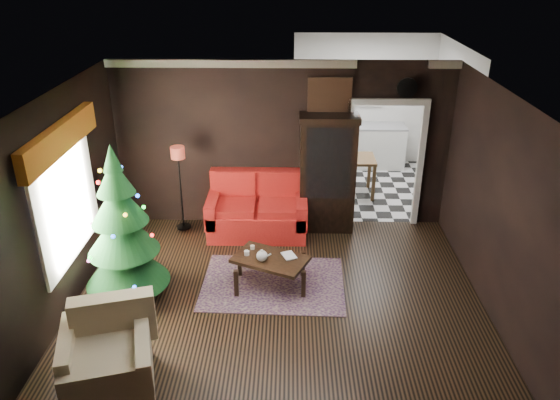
{
  "coord_description": "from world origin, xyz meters",
  "views": [
    {
      "loc": [
        0.14,
        -5.87,
        4.31
      ],
      "look_at": [
        0.0,
        0.9,
        1.15
      ],
      "focal_mm": 34.27,
      "sensor_mm": 36.0,
      "label": 1
    }
  ],
  "objects_px": {
    "curio_cabinet": "(327,176)",
    "teapot": "(262,256)",
    "christmas_tree": "(121,227)",
    "armchair": "(106,354)",
    "loveseat": "(257,206)",
    "floor_lamp": "(181,189)",
    "kitchen_table": "(355,176)",
    "coffee_table": "(271,272)",
    "wall_clock": "(407,88)"
  },
  "relations": [
    {
      "from": "curio_cabinet",
      "to": "christmas_tree",
      "type": "relative_size",
      "value": 0.89
    },
    {
      "from": "teapot",
      "to": "kitchen_table",
      "type": "bearing_deg",
      "value": 63.6
    },
    {
      "from": "loveseat",
      "to": "kitchen_table",
      "type": "bearing_deg",
      "value": 42.51
    },
    {
      "from": "loveseat",
      "to": "christmas_tree",
      "type": "distance_m",
      "value": 2.52
    },
    {
      "from": "floor_lamp",
      "to": "teapot",
      "type": "distance_m",
      "value": 2.13
    },
    {
      "from": "coffee_table",
      "to": "teapot",
      "type": "distance_m",
      "value": 0.34
    },
    {
      "from": "armchair",
      "to": "coffee_table",
      "type": "distance_m",
      "value": 2.6
    },
    {
      "from": "floor_lamp",
      "to": "kitchen_table",
      "type": "height_order",
      "value": "floor_lamp"
    },
    {
      "from": "armchair",
      "to": "teapot",
      "type": "xyz_separation_m",
      "value": [
        1.54,
        1.91,
        0.08
      ]
    },
    {
      "from": "armchair",
      "to": "coffee_table",
      "type": "relative_size",
      "value": 0.98
    },
    {
      "from": "teapot",
      "to": "kitchen_table",
      "type": "relative_size",
      "value": 0.23
    },
    {
      "from": "floor_lamp",
      "to": "curio_cabinet",
      "type": "bearing_deg",
      "value": 6.69
    },
    {
      "from": "floor_lamp",
      "to": "loveseat",
      "type": "bearing_deg",
      "value": 2.76
    },
    {
      "from": "christmas_tree",
      "to": "wall_clock",
      "type": "distance_m",
      "value": 4.77
    },
    {
      "from": "armchair",
      "to": "floor_lamp",
      "type": "bearing_deg",
      "value": 71.71
    },
    {
      "from": "christmas_tree",
      "to": "teapot",
      "type": "height_order",
      "value": "christmas_tree"
    },
    {
      "from": "armchair",
      "to": "teapot",
      "type": "distance_m",
      "value": 2.45
    },
    {
      "from": "wall_clock",
      "to": "kitchen_table",
      "type": "bearing_deg",
      "value": 113.75
    },
    {
      "from": "christmas_tree",
      "to": "curio_cabinet",
      "type": "bearing_deg",
      "value": 35.93
    },
    {
      "from": "loveseat",
      "to": "christmas_tree",
      "type": "height_order",
      "value": "christmas_tree"
    },
    {
      "from": "curio_cabinet",
      "to": "coffee_table",
      "type": "relative_size",
      "value": 1.91
    },
    {
      "from": "wall_clock",
      "to": "christmas_tree",
      "type": "bearing_deg",
      "value": -151.08
    },
    {
      "from": "coffee_table",
      "to": "christmas_tree",
      "type": "bearing_deg",
      "value": -172.73
    },
    {
      "from": "armchair",
      "to": "loveseat",
      "type": "bearing_deg",
      "value": 52.96
    },
    {
      "from": "loveseat",
      "to": "curio_cabinet",
      "type": "relative_size",
      "value": 0.89
    },
    {
      "from": "teapot",
      "to": "curio_cabinet",
      "type": "bearing_deg",
      "value": 62.15
    },
    {
      "from": "christmas_tree",
      "to": "wall_clock",
      "type": "bearing_deg",
      "value": 28.92
    },
    {
      "from": "loveseat",
      "to": "coffee_table",
      "type": "bearing_deg",
      "value": -80.02
    },
    {
      "from": "coffee_table",
      "to": "wall_clock",
      "type": "relative_size",
      "value": 3.11
    },
    {
      "from": "curio_cabinet",
      "to": "teapot",
      "type": "height_order",
      "value": "curio_cabinet"
    },
    {
      "from": "coffee_table",
      "to": "teapot",
      "type": "bearing_deg",
      "value": -144.15
    },
    {
      "from": "loveseat",
      "to": "curio_cabinet",
      "type": "xyz_separation_m",
      "value": [
        1.15,
        0.22,
        0.45
      ]
    },
    {
      "from": "coffee_table",
      "to": "kitchen_table",
      "type": "bearing_deg",
      "value": 64.65
    },
    {
      "from": "loveseat",
      "to": "christmas_tree",
      "type": "relative_size",
      "value": 0.8
    },
    {
      "from": "armchair",
      "to": "wall_clock",
      "type": "height_order",
      "value": "wall_clock"
    },
    {
      "from": "floor_lamp",
      "to": "coffee_table",
      "type": "bearing_deg",
      "value": -45.04
    },
    {
      "from": "coffee_table",
      "to": "armchair",
      "type": "bearing_deg",
      "value": -129.81
    },
    {
      "from": "loveseat",
      "to": "curio_cabinet",
      "type": "bearing_deg",
      "value": 10.83
    },
    {
      "from": "curio_cabinet",
      "to": "coffee_table",
      "type": "xyz_separation_m",
      "value": [
        -0.87,
        -1.79,
        -0.71
      ]
    },
    {
      "from": "christmas_tree",
      "to": "kitchen_table",
      "type": "relative_size",
      "value": 2.85
    },
    {
      "from": "floor_lamp",
      "to": "kitchen_table",
      "type": "relative_size",
      "value": 1.9
    },
    {
      "from": "christmas_tree",
      "to": "armchair",
      "type": "height_order",
      "value": "christmas_tree"
    },
    {
      "from": "curio_cabinet",
      "to": "coffee_table",
      "type": "distance_m",
      "value": 2.11
    },
    {
      "from": "christmas_tree",
      "to": "armchair",
      "type": "relative_size",
      "value": 2.2
    },
    {
      "from": "loveseat",
      "to": "kitchen_table",
      "type": "height_order",
      "value": "loveseat"
    },
    {
      "from": "loveseat",
      "to": "armchair",
      "type": "bearing_deg",
      "value": -111.23
    },
    {
      "from": "floor_lamp",
      "to": "kitchen_table",
      "type": "xyz_separation_m",
      "value": [
        3.03,
        1.71,
        -0.45
      ]
    },
    {
      "from": "teapot",
      "to": "kitchen_table",
      "type": "height_order",
      "value": "kitchen_table"
    },
    {
      "from": "curio_cabinet",
      "to": "wall_clock",
      "type": "bearing_deg",
      "value": 8.53
    },
    {
      "from": "curio_cabinet",
      "to": "kitchen_table",
      "type": "bearing_deg",
      "value": 65.56
    }
  ]
}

